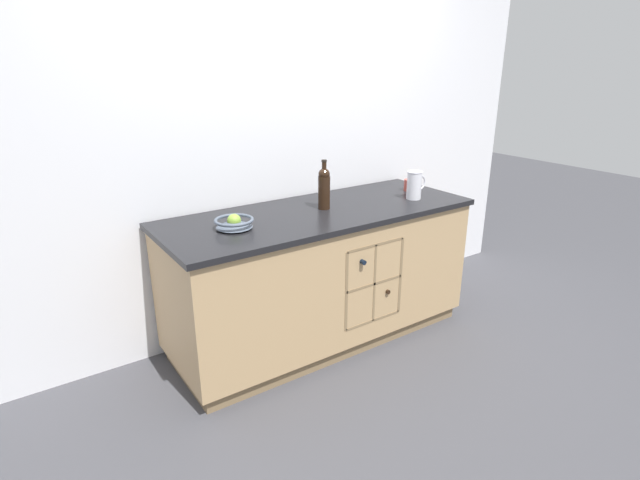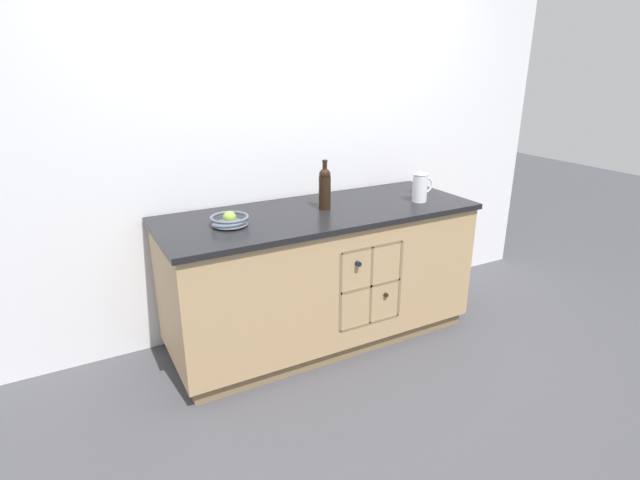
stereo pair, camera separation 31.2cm
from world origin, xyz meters
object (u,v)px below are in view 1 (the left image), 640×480
white_pitcher (415,184)px  standing_wine_bottle (324,187)px  fruit_bowl (234,222)px  ceramic_mug (410,185)px

white_pitcher → standing_wine_bottle: (-0.64, 0.15, 0.04)m
fruit_bowl → standing_wine_bottle: (0.64, 0.04, 0.10)m
ceramic_mug → standing_wine_bottle: (-0.78, -0.03, 0.10)m
fruit_bowl → ceramic_mug: (1.42, 0.07, 0.00)m
standing_wine_bottle → ceramic_mug: bearing=2.2°
fruit_bowl → standing_wine_bottle: standing_wine_bottle is taller
fruit_bowl → white_pitcher: (1.29, -0.10, 0.06)m
standing_wine_bottle → fruit_bowl: bearing=-176.1°
fruit_bowl → ceramic_mug: fruit_bowl is taller
ceramic_mug → standing_wine_bottle: standing_wine_bottle is taller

